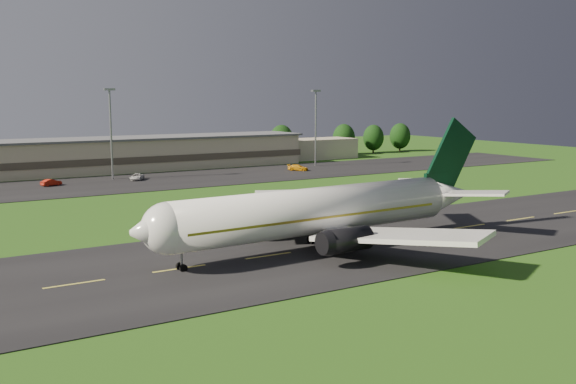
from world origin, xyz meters
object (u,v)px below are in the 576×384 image
light_mast_centre (111,123)px  service_vehicle_c (137,177)px  light_mast_east (316,119)px  service_vehicle_b (51,182)px  service_vehicle_d (298,168)px  airliner (321,211)px  terminal (99,156)px

light_mast_centre → service_vehicle_c: 13.40m
light_mast_east → service_vehicle_c: 52.42m
light_mast_centre → service_vehicle_b: light_mast_centre is taller
service_vehicle_c → service_vehicle_d: service_vehicle_d is taller
airliner → service_vehicle_d: bearing=57.3°
terminal → light_mast_centre: light_mast_centre is taller
light_mast_east → light_mast_centre: bearing=180.0°
airliner → service_vehicle_d: airliner is taller
terminal → service_vehicle_c: bearing=-82.4°
terminal → service_vehicle_d: 49.47m
airliner → light_mast_east: 96.11m
light_mast_east → service_vehicle_c: bearing=-175.0°
service_vehicle_b → service_vehicle_c: size_ratio=0.85×
terminal → service_vehicle_d: (43.37, -23.60, -3.14)m
service_vehicle_c → service_vehicle_b: bearing=-147.9°
terminal → service_vehicle_d: bearing=-28.6°
terminal → airliner: bearing=-89.5°
terminal → light_mast_east: (53.60, -16.18, 8.75)m
light_mast_centre → service_vehicle_d: size_ratio=3.93×
airliner → service_vehicle_d: 84.15m
terminal → service_vehicle_b: bearing=-127.0°
service_vehicle_c → service_vehicle_d: 40.73m
light_mast_east → service_vehicle_b: light_mast_east is taller
terminal → light_mast_centre: 18.45m
airliner → light_mast_centre: bearing=89.3°
service_vehicle_c → service_vehicle_d: size_ratio=0.97×
light_mast_east → service_vehicle_d: size_ratio=3.93×
service_vehicle_b → service_vehicle_c: 18.33m
terminal → service_vehicle_d: size_ratio=27.97×
service_vehicle_c → service_vehicle_d: bearing=27.7°
service_vehicle_b → service_vehicle_d: bearing=-115.0°
light_mast_east → service_vehicle_b: bearing=-176.3°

